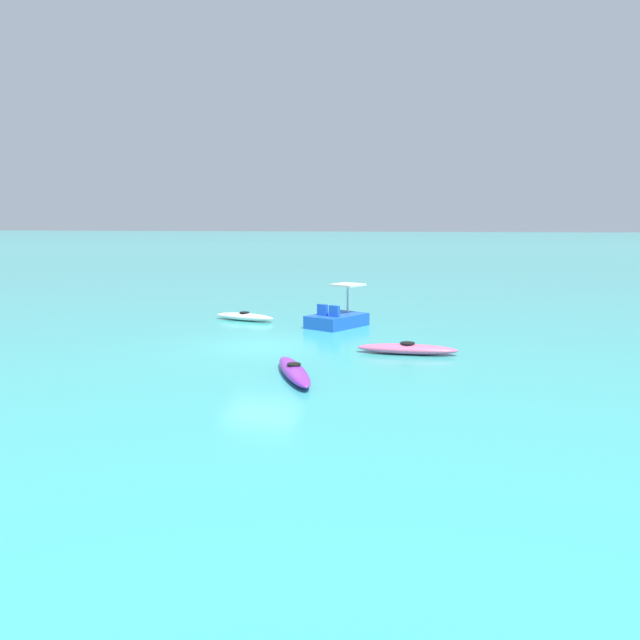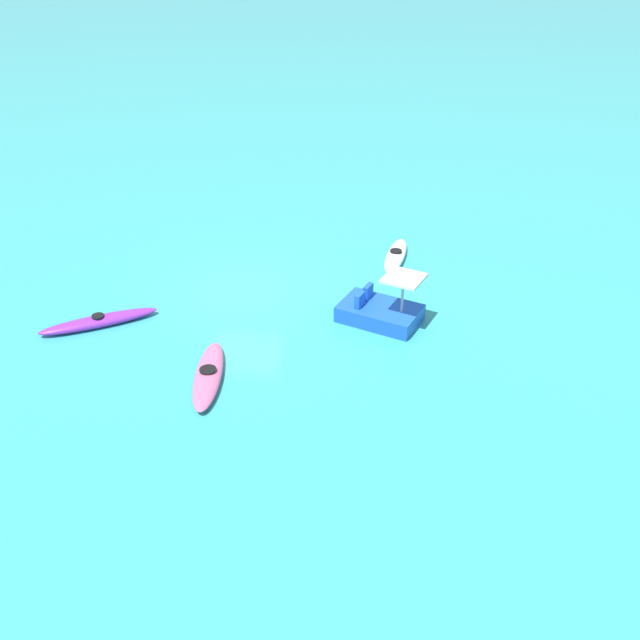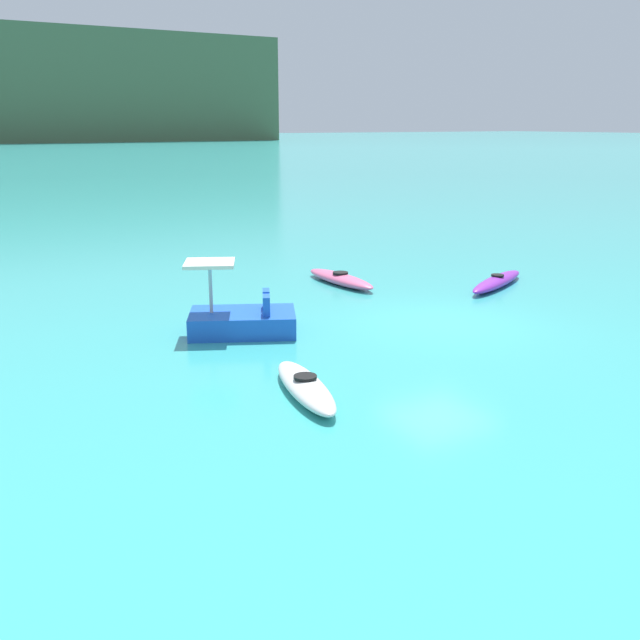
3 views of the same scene
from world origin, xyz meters
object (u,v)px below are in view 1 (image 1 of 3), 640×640
object	(u,v)px
kayak_pink	(407,349)
pedal_boat_blue	(337,318)
kayak_purple	(294,371)
kayak_white	(245,317)

from	to	relation	value
kayak_pink	pedal_boat_blue	world-z (taller)	pedal_boat_blue
kayak_purple	kayak_pink	bearing A→B (deg)	145.29
kayak_white	kayak_pink	bearing A→B (deg)	54.41
kayak_white	kayak_pink	distance (m)	9.25
kayak_pink	pedal_boat_blue	xyz separation A→B (m)	(-4.72, -3.32, 0.17)
kayak_purple	kayak_white	world-z (taller)	same
kayak_purple	pedal_boat_blue	xyz separation A→B (m)	(-8.52, -0.68, 0.17)
kayak_pink	pedal_boat_blue	bearing A→B (deg)	-144.85
kayak_white	kayak_pink	size ratio (longest dim) A/B	0.90
kayak_white	kayak_pink	world-z (taller)	same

